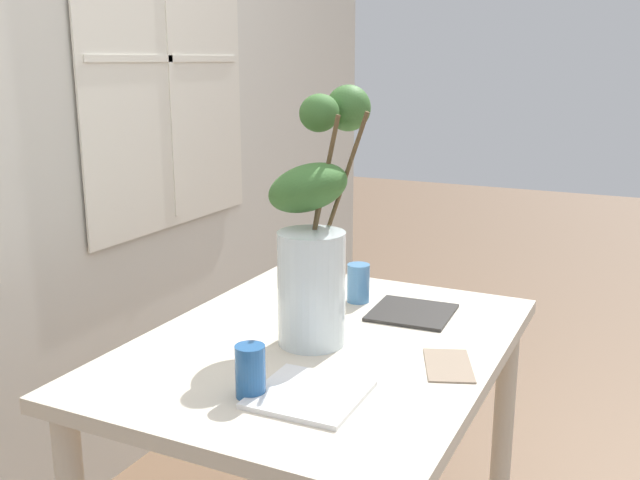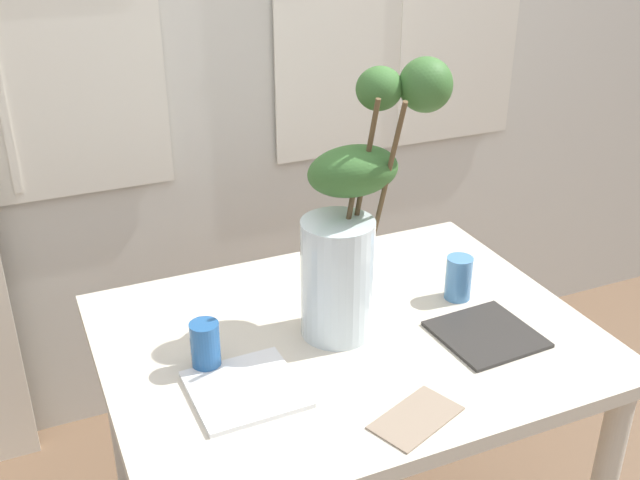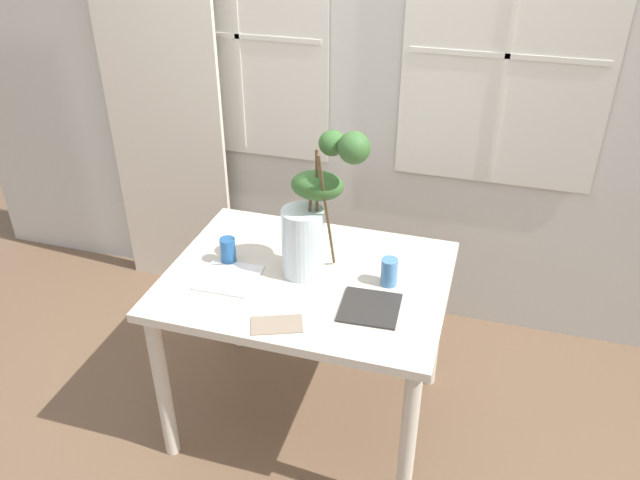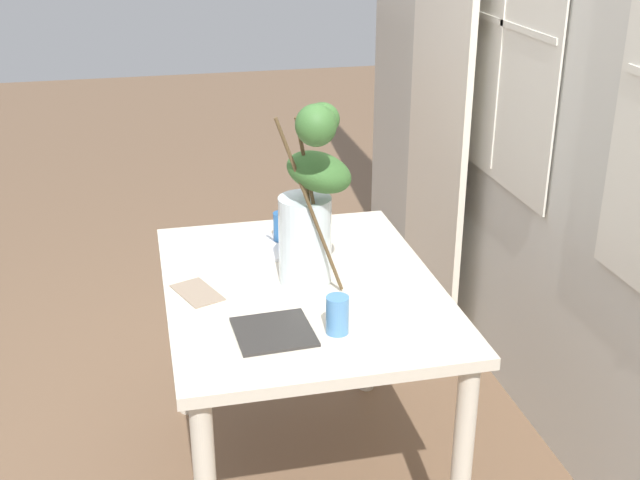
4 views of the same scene
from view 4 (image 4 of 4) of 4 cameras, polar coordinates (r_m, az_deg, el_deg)
ground at (r=3.07m, az=-1.15°, el=-16.19°), size 14.00×14.00×0.00m
back_wall_with_windows at (r=2.78m, az=19.85°, el=13.09°), size 4.79×0.14×3.05m
curtain_sheer_side at (r=3.69m, az=8.48°, el=12.64°), size 0.67×0.03×2.56m
dining_table at (r=2.69m, az=-1.26°, el=-5.19°), size 1.13×0.87×0.78m
vase_with_branches at (r=2.52m, az=-0.66°, el=2.11°), size 0.36×0.30×0.65m
drinking_glass_blue_left at (r=2.92m, az=-2.55°, el=0.87°), size 0.06×0.06×0.11m
drinking_glass_blue_right at (r=2.34m, az=1.22°, el=-5.23°), size 0.07×0.07×0.11m
plate_square_left at (r=2.88m, az=-4.67°, el=-0.65°), size 0.23×0.23×0.01m
plate_square_right at (r=2.36m, az=-3.24°, el=-6.40°), size 0.23×0.23×0.01m
napkin_folded at (r=2.61m, az=-8.55°, el=-3.64°), size 0.21×0.17×0.00m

